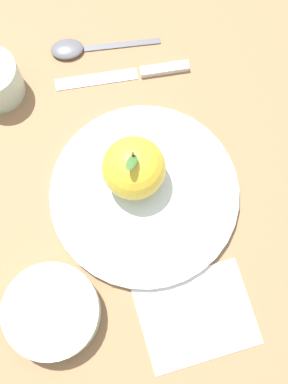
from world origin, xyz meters
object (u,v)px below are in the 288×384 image
at_px(knife, 133,73).
at_px(linen_napkin, 196,316).
at_px(dinner_plate, 144,194).
at_px(spoon, 79,48).
at_px(side_bowl, 52,312).
at_px(apple, 134,168).

bearing_deg(knife, linen_napkin, 22.44).
height_order(knife, linen_napkin, knife).
bearing_deg(dinner_plate, spoon, -147.92).
bearing_deg(side_bowl, apple, 158.84).
distance_m(apple, knife, 0.17).
bearing_deg(linen_napkin, side_bowl, -82.44).
height_order(side_bowl, linen_napkin, side_bowl).
bearing_deg(side_bowl, dinner_plate, 152.26).
relative_size(knife, spoon, 1.16).
bearing_deg(spoon, knife, 72.47).
bearing_deg(knife, dinner_plate, 13.77).
bearing_deg(spoon, linen_napkin, 31.89).
bearing_deg(dinner_plate, side_bowl, -27.74).
bearing_deg(linen_napkin, knife, -157.56).
height_order(apple, spoon, apple).
relative_size(apple, linen_napkin, 0.69).
xyz_separation_m(dinner_plate, knife, (-0.18, -0.04, -0.00)).
height_order(side_bowl, spoon, side_bowl).
bearing_deg(apple, linen_napkin, 32.66).
height_order(apple, knife, apple).
distance_m(dinner_plate, spoon, 0.24).
height_order(spoon, linen_napkin, spoon).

